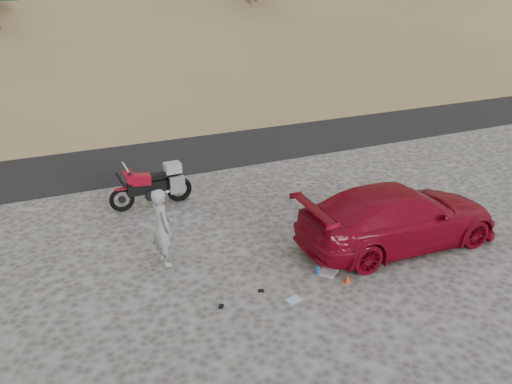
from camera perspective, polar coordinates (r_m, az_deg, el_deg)
ground at (r=12.00m, az=-5.07°, el=-7.67°), size 140.00×140.00×0.00m
road at (r=20.01m, az=-13.90°, el=4.70°), size 120.00×7.00×0.05m
motorcycle at (r=14.73m, az=-11.48°, el=0.76°), size 2.45×0.74×1.46m
man at (r=12.02m, az=-10.36°, el=-7.92°), size 0.54×0.74×1.87m
red_car at (r=13.11m, az=15.64°, el=-5.64°), size 5.28×2.32×1.51m
gear_white_cloth at (r=11.58m, az=8.22°, el=-9.06°), size 0.56×0.55×0.01m
gear_blue_mat at (r=12.79m, az=8.79°, el=-5.37°), size 0.41×0.31×0.15m
gear_bottle at (r=11.41m, az=7.13°, el=-8.84°), size 0.10×0.10×0.24m
gear_funnel at (r=11.26m, az=10.42°, el=-9.70°), size 0.19×0.19×0.19m
gear_glove_a at (r=10.83m, az=0.57°, el=-11.21°), size 0.14×0.13×0.03m
gear_glove_b at (r=10.41m, az=-4.00°, el=-12.89°), size 0.14×0.15×0.04m
gear_blue_cloth at (r=10.62m, az=4.36°, el=-12.16°), size 0.34×0.28×0.01m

